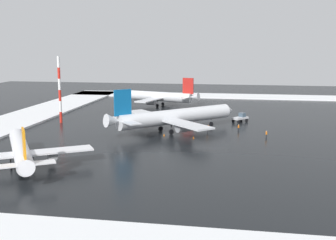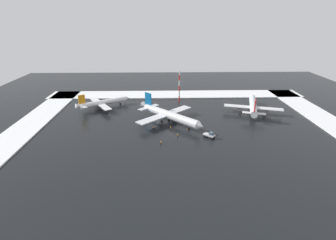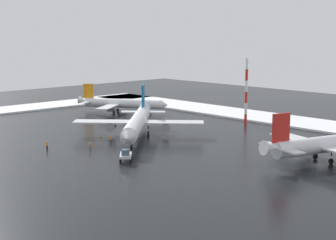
{
  "view_description": "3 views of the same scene",
  "coord_description": "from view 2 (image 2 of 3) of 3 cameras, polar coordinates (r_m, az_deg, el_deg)",
  "views": [
    {
      "loc": [
        105.08,
        10.58,
        21.07
      ],
      "look_at": [
        2.12,
        -6.75,
        2.24
      ],
      "focal_mm": 45.0,
      "sensor_mm": 36.0,
      "label": 1
    },
    {
      "loc": [
        8.56,
        104.87,
        44.68
      ],
      "look_at": [
        5.97,
        2.34,
        4.12
      ],
      "focal_mm": 28.0,
      "sensor_mm": 36.0,
      "label": 2
    },
    {
      "loc": [
        -85.61,
        71.53,
        24.23
      ],
      "look_at": [
        -3.48,
        -6.25,
        5.18
      ],
      "focal_mm": 55.0,
      "sensor_mm": 36.0,
      "label": 3
    }
  ],
  "objects": [
    {
      "name": "ground_plane",
      "position": [
        114.32,
        2.96,
        -1.46
      ],
      "size": [
        240.0,
        240.0,
        0.0
      ],
      "primitive_type": "plane",
      "color": "black"
    },
    {
      "name": "snow_bank_far",
      "position": [
        161.35,
        1.66,
        5.59
      ],
      "size": [
        152.0,
        16.0,
        0.51
      ],
      "primitive_type": "cube",
      "color": "white",
      "rests_on": "ground_plane"
    },
    {
      "name": "snow_bank_left",
      "position": [
        136.68,
        32.23,
        -0.86
      ],
      "size": [
        14.0,
        116.0,
        0.51
      ],
      "primitive_type": "cube",
      "color": "white",
      "rests_on": "ground_plane"
    },
    {
      "name": "snow_bank_right",
      "position": [
        128.02,
        -28.5,
        -1.48
      ],
      "size": [
        14.0,
        116.0,
        0.51
      ],
      "primitive_type": "cube",
      "color": "white",
      "rests_on": "ground_plane"
    },
    {
      "name": "airplane_distant_tail",
      "position": [
        117.15,
        0.18,
        1.1
      ],
      "size": [
        29.01,
        29.91,
        11.18
      ],
      "rotation": [
        0.0,
        0.0,
        2.33
      ],
      "color": "silver",
      "rests_on": "ground_plane"
    },
    {
      "name": "airplane_far_rear",
      "position": [
        137.39,
        18.03,
        2.98
      ],
      "size": [
        28.02,
        33.3,
        10.09
      ],
      "rotation": [
        0.0,
        0.0,
        4.42
      ],
      "color": "silver",
      "rests_on": "ground_plane"
    },
    {
      "name": "airplane_foreground_jet",
      "position": [
        141.27,
        -13.92,
        3.72
      ],
      "size": [
        26.1,
        22.38,
        8.71
      ],
      "rotation": [
        0.0,
        0.0,
        3.7
      ],
      "color": "white",
      "rests_on": "ground_plane"
    },
    {
      "name": "pushback_tug",
      "position": [
        104.78,
        9.07,
        -3.18
      ],
      "size": [
        4.91,
        4.68,
        2.5
      ],
      "rotation": [
        0.0,
        0.0,
        2.43
      ],
      "color": "silver",
      "rests_on": "ground_plane"
    },
    {
      "name": "ground_crew_near_tug",
      "position": [
        98.02,
        -1.57,
        -4.92
      ],
      "size": [
        0.36,
        0.36,
        1.71
      ],
      "rotation": [
        0.0,
        0.0,
        2.0
      ],
      "color": "black",
      "rests_on": "ground_plane"
    },
    {
      "name": "ground_crew_by_nose_gear",
      "position": [
        110.5,
        0.59,
        -1.73
      ],
      "size": [
        0.36,
        0.36,
        1.71
      ],
      "rotation": [
        0.0,
        0.0,
        1.37
      ],
      "color": "black",
      "rests_on": "ground_plane"
    },
    {
      "name": "ground_crew_beside_wing",
      "position": [
        103.87,
        2.15,
        -3.33
      ],
      "size": [
        0.36,
        0.36,
        1.71
      ],
      "rotation": [
        0.0,
        0.0,
        0.94
      ],
      "color": "black",
      "rests_on": "ground_plane"
    },
    {
      "name": "antenna_mast",
      "position": [
        146.56,
        2.48,
        7.46
      ],
      "size": [
        0.7,
        0.7,
        17.96
      ],
      "color": "red",
      "rests_on": "ground_plane"
    },
    {
      "name": "traffic_cone_near_nose",
      "position": [
        113.19,
        -3.15,
        -1.56
      ],
      "size": [
        0.36,
        0.36,
        0.55
      ],
      "primitive_type": "cone",
      "color": "orange",
      "rests_on": "ground_plane"
    },
    {
      "name": "traffic_cone_mid_line",
      "position": [
        119.69,
        -2.34,
        -0.22
      ],
      "size": [
        0.36,
        0.36,
        0.55
      ],
      "primitive_type": "cone",
      "color": "orange",
      "rests_on": "ground_plane"
    },
    {
      "name": "traffic_cone_wingtip_side",
      "position": [
        111.44,
        4.17,
        -1.97
      ],
      "size": [
        0.36,
        0.36,
        0.55
      ],
      "primitive_type": "cone",
      "color": "orange",
      "rests_on": "ground_plane"
    }
  ]
}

